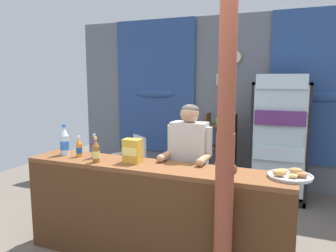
{
  "coord_description": "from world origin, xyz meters",
  "views": [
    {
      "loc": [
        1.13,
        -2.2,
        1.78
      ],
      "look_at": [
        -0.09,
        0.77,
        1.31
      ],
      "focal_mm": 34.66,
      "sensor_mm": 36.0,
      "label": 1
    }
  ],
  "objects_px": {
    "shopkeeper": "(189,160)",
    "snack_box_choco_powder": "(132,151)",
    "pastry_tray": "(290,175)",
    "timber_post": "(226,141)",
    "soda_bottle_grape_soda": "(95,148)",
    "soda_bottle_orange_soda": "(79,148)",
    "bottle_shelf_rack": "(220,150)",
    "plastic_lawn_chair": "(132,159)",
    "soda_bottle_lime_soda": "(230,161)",
    "stall_counter": "(147,208)",
    "soda_bottle_iced_tea": "(96,152)",
    "drink_fridge": "(280,132)",
    "soda_bottle_water": "(65,142)"
  },
  "relations": [
    {
      "from": "snack_box_choco_powder",
      "to": "soda_bottle_iced_tea",
      "type": "bearing_deg",
      "value": -158.55
    },
    {
      "from": "plastic_lawn_chair",
      "to": "pastry_tray",
      "type": "height_order",
      "value": "pastry_tray"
    },
    {
      "from": "snack_box_choco_powder",
      "to": "plastic_lawn_chair",
      "type": "bearing_deg",
      "value": 118.71
    },
    {
      "from": "drink_fridge",
      "to": "bottle_shelf_rack",
      "type": "height_order",
      "value": "drink_fridge"
    },
    {
      "from": "stall_counter",
      "to": "pastry_tray",
      "type": "bearing_deg",
      "value": 7.85
    },
    {
      "from": "shopkeeper",
      "to": "soda_bottle_lime_soda",
      "type": "height_order",
      "value": "shopkeeper"
    },
    {
      "from": "soda_bottle_iced_tea",
      "to": "drink_fridge",
      "type": "bearing_deg",
      "value": 55.71
    },
    {
      "from": "soda_bottle_orange_soda",
      "to": "soda_bottle_iced_tea",
      "type": "bearing_deg",
      "value": -23.37
    },
    {
      "from": "soda_bottle_water",
      "to": "soda_bottle_orange_soda",
      "type": "xyz_separation_m",
      "value": [
        0.19,
        -0.01,
        -0.05
      ]
    },
    {
      "from": "bottle_shelf_rack",
      "to": "snack_box_choco_powder",
      "type": "distance_m",
      "value": 2.44
    },
    {
      "from": "bottle_shelf_rack",
      "to": "soda_bottle_water",
      "type": "distance_m",
      "value": 2.67
    },
    {
      "from": "soda_bottle_grape_soda",
      "to": "soda_bottle_orange_soda",
      "type": "relative_size",
      "value": 1.14
    },
    {
      "from": "stall_counter",
      "to": "soda_bottle_iced_tea",
      "type": "distance_m",
      "value": 0.74
    },
    {
      "from": "soda_bottle_orange_soda",
      "to": "snack_box_choco_powder",
      "type": "height_order",
      "value": "snack_box_choco_powder"
    },
    {
      "from": "shopkeeper",
      "to": "snack_box_choco_powder",
      "type": "bearing_deg",
      "value": -140.88
    },
    {
      "from": "shopkeeper",
      "to": "soda_bottle_orange_soda",
      "type": "xyz_separation_m",
      "value": [
        -1.09,
        -0.37,
        0.11
      ]
    },
    {
      "from": "drink_fridge",
      "to": "snack_box_choco_powder",
      "type": "relative_size",
      "value": 7.96
    },
    {
      "from": "drink_fridge",
      "to": "soda_bottle_water",
      "type": "xyz_separation_m",
      "value": [
        -2.07,
        -2.17,
        0.1
      ]
    },
    {
      "from": "soda_bottle_lime_soda",
      "to": "soda_bottle_orange_soda",
      "type": "relative_size",
      "value": 0.96
    },
    {
      "from": "pastry_tray",
      "to": "shopkeeper",
      "type": "bearing_deg",
      "value": 162.2
    },
    {
      "from": "plastic_lawn_chair",
      "to": "pastry_tray",
      "type": "relative_size",
      "value": 2.36
    },
    {
      "from": "snack_box_choco_powder",
      "to": "pastry_tray",
      "type": "distance_m",
      "value": 1.44
    },
    {
      "from": "bottle_shelf_rack",
      "to": "snack_box_choco_powder",
      "type": "bearing_deg",
      "value": -97.75
    },
    {
      "from": "soda_bottle_water",
      "to": "snack_box_choco_powder",
      "type": "distance_m",
      "value": 0.83
    },
    {
      "from": "drink_fridge",
      "to": "bottle_shelf_rack",
      "type": "distance_m",
      "value": 1.01
    },
    {
      "from": "snack_box_choco_powder",
      "to": "shopkeeper",
      "type": "bearing_deg",
      "value": 39.12
    },
    {
      "from": "soda_bottle_lime_soda",
      "to": "soda_bottle_orange_soda",
      "type": "height_order",
      "value": "soda_bottle_orange_soda"
    },
    {
      "from": "soda_bottle_water",
      "to": "soda_bottle_grape_soda",
      "type": "distance_m",
      "value": 0.38
    },
    {
      "from": "shopkeeper",
      "to": "pastry_tray",
      "type": "xyz_separation_m",
      "value": [
        0.98,
        -0.32,
        0.04
      ]
    },
    {
      "from": "timber_post",
      "to": "soda_bottle_orange_soda",
      "type": "relative_size",
      "value": 12.56
    },
    {
      "from": "timber_post",
      "to": "bottle_shelf_rack",
      "type": "relative_size",
      "value": 2.26
    },
    {
      "from": "timber_post",
      "to": "pastry_tray",
      "type": "bearing_deg",
      "value": 40.88
    },
    {
      "from": "shopkeeper",
      "to": "snack_box_choco_powder",
      "type": "height_order",
      "value": "shopkeeper"
    },
    {
      "from": "bottle_shelf_rack",
      "to": "soda_bottle_grape_soda",
      "type": "relative_size",
      "value": 4.87
    },
    {
      "from": "stall_counter",
      "to": "plastic_lawn_chair",
      "type": "height_order",
      "value": "stall_counter"
    },
    {
      "from": "plastic_lawn_chair",
      "to": "soda_bottle_orange_soda",
      "type": "relative_size",
      "value": 3.93
    },
    {
      "from": "timber_post",
      "to": "bottle_shelf_rack",
      "type": "distance_m",
      "value": 2.88
    },
    {
      "from": "soda_bottle_water",
      "to": "snack_box_choco_powder",
      "type": "height_order",
      "value": "soda_bottle_water"
    },
    {
      "from": "soda_bottle_lime_soda",
      "to": "soda_bottle_grape_soda",
      "type": "height_order",
      "value": "soda_bottle_grape_soda"
    },
    {
      "from": "shopkeeper",
      "to": "soda_bottle_iced_tea",
      "type": "height_order",
      "value": "shopkeeper"
    },
    {
      "from": "snack_box_choco_powder",
      "to": "timber_post",
      "type": "bearing_deg",
      "value": -19.24
    },
    {
      "from": "soda_bottle_grape_soda",
      "to": "soda_bottle_orange_soda",
      "type": "bearing_deg",
      "value": -174.8
    },
    {
      "from": "timber_post",
      "to": "stall_counter",
      "type": "bearing_deg",
      "value": 163.5
    },
    {
      "from": "drink_fridge",
      "to": "plastic_lawn_chair",
      "type": "xyz_separation_m",
      "value": [
        -2.21,
        -0.4,
        -0.52
      ]
    },
    {
      "from": "shopkeeper",
      "to": "soda_bottle_lime_soda",
      "type": "relative_size",
      "value": 7.23
    },
    {
      "from": "bottle_shelf_rack",
      "to": "plastic_lawn_chair",
      "type": "distance_m",
      "value": 1.43
    },
    {
      "from": "shopkeeper",
      "to": "pastry_tray",
      "type": "height_order",
      "value": "shopkeeper"
    },
    {
      "from": "stall_counter",
      "to": "soda_bottle_iced_tea",
      "type": "xyz_separation_m",
      "value": [
        -0.55,
        -0.02,
        0.5
      ]
    },
    {
      "from": "snack_box_choco_powder",
      "to": "drink_fridge",
      "type": "bearing_deg",
      "value": 60.31
    },
    {
      "from": "plastic_lawn_chair",
      "to": "snack_box_choco_powder",
      "type": "height_order",
      "value": "snack_box_choco_powder"
    }
  ]
}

